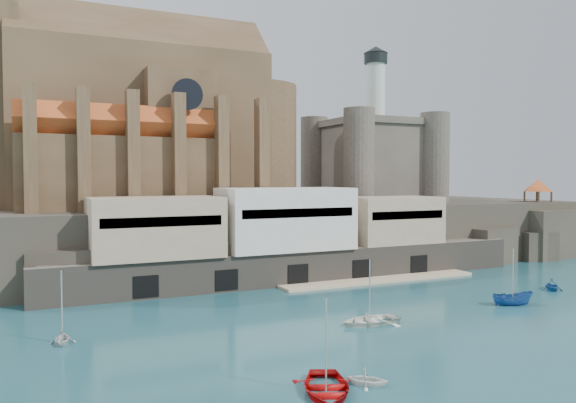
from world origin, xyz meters
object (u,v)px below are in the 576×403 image
at_px(boat_0, 326,393).
at_px(boat_1, 367,385).
at_px(church, 154,128).
at_px(boat_2, 512,305).
at_px(castle_keep, 372,157).
at_px(pavilion, 538,187).

relative_size(boat_0, boat_1, 2.17).
bearing_deg(church, boat_0, -90.55).
bearing_deg(boat_2, castle_keep, 5.73).
height_order(pavilion, boat_0, pavilion).
bearing_deg(castle_keep, boat_2, -102.07).
height_order(church, boat_0, church).
distance_m(pavilion, boat_0, 79.03).
relative_size(pavilion, boat_0, 0.98).
xyz_separation_m(church, boat_0, (-0.54, -56.33, -22.13)).
distance_m(pavilion, boat_2, 45.79).
bearing_deg(boat_2, boat_1, 133.42).
relative_size(castle_keep, boat_2, 6.09).
distance_m(castle_keep, boat_0, 71.29).
distance_m(pavilion, boat_1, 76.32).
height_order(church, pavilion, church).
distance_m(church, castle_keep, 40.39).
bearing_deg(castle_keep, church, 178.89).
bearing_deg(boat_1, pavilion, -14.24).
xyz_separation_m(church, castle_keep, (40.21, -0.78, -3.81)).
bearing_deg(boat_1, castle_keep, 9.19).
bearing_deg(boat_0, castle_keep, 77.83).
relative_size(pavilion, boat_1, 2.13).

